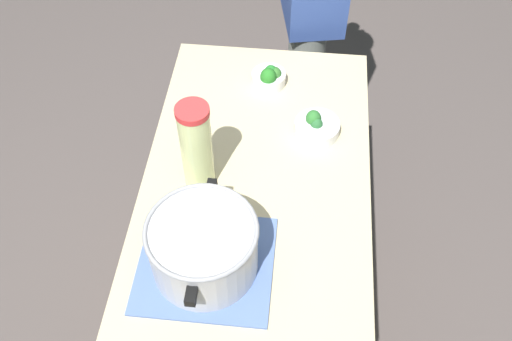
{
  "coord_description": "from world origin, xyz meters",
  "views": [
    {
      "loc": [
        -0.98,
        -0.1,
        2.17
      ],
      "look_at": [
        0.0,
        0.0,
        0.95
      ],
      "focal_mm": 40.22,
      "sensor_mm": 36.0,
      "label": 1
    }
  ],
  "objects_px": {
    "lemonade_pitcher": "(196,147)",
    "broccoli_bowl_center": "(316,127)",
    "broccoli_bowl_front": "(270,77)",
    "cooking_pot": "(203,246)"
  },
  "relations": [
    {
      "from": "lemonade_pitcher",
      "to": "broccoli_bowl_center",
      "type": "height_order",
      "value": "lemonade_pitcher"
    },
    {
      "from": "broccoli_bowl_center",
      "to": "broccoli_bowl_front",
      "type": "bearing_deg",
      "value": 38.68
    },
    {
      "from": "cooking_pot",
      "to": "broccoli_bowl_center",
      "type": "distance_m",
      "value": 0.55
    },
    {
      "from": "cooking_pot",
      "to": "lemonade_pitcher",
      "type": "height_order",
      "value": "lemonade_pitcher"
    },
    {
      "from": "cooking_pot",
      "to": "lemonade_pitcher",
      "type": "relative_size",
      "value": 1.2
    },
    {
      "from": "lemonade_pitcher",
      "to": "cooking_pot",
      "type": "bearing_deg",
      "value": -167.93
    },
    {
      "from": "lemonade_pitcher",
      "to": "broccoli_bowl_front",
      "type": "bearing_deg",
      "value": -21.05
    },
    {
      "from": "broccoli_bowl_front",
      "to": "broccoli_bowl_center",
      "type": "relative_size",
      "value": 0.81
    },
    {
      "from": "lemonade_pitcher",
      "to": "broccoli_bowl_center",
      "type": "bearing_deg",
      "value": -55.73
    },
    {
      "from": "cooking_pot",
      "to": "lemonade_pitcher",
      "type": "xyz_separation_m",
      "value": [
        0.27,
        0.06,
        0.05
      ]
    }
  ]
}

